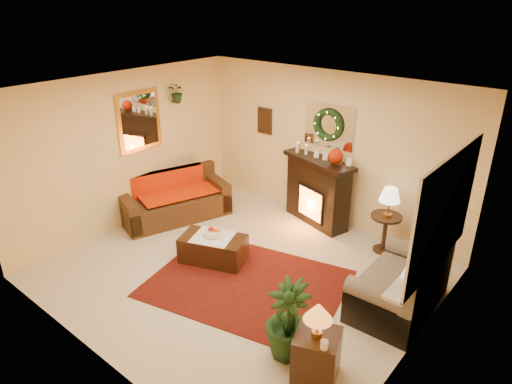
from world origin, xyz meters
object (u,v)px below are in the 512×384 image
Objects in this scene: end_table_square at (316,356)px; side_table_round at (385,232)px; fireplace at (317,193)px; loveseat at (400,279)px; coffee_table at (213,248)px; sofa at (174,196)px.

side_table_round is at bearing 101.57° from end_table_square.
loveseat is (2.09, -1.34, -0.13)m from fireplace.
fireplace is at bearing 55.41° from coffee_table.
sofa is 1.54× the size of fireplace.
loveseat is at bearing -57.58° from side_table_round.
fireplace is at bearing 172.78° from side_table_round.
sofa reaches higher than coffee_table.
end_table_square is (3.94, -1.51, -0.16)m from sofa.
coffee_table is at bearing -87.37° from fireplace.
coffee_table is (-2.41, 0.93, -0.06)m from end_table_square.
sofa reaches higher than end_table_square.
coffee_table is (-1.83, -1.90, -0.12)m from side_table_round.
sofa is 1.65m from coffee_table.
loveseat reaches higher than coffee_table.
loveseat is 1.39m from side_table_round.
sofa is 4.10m from loveseat.
loveseat is 2.36× the size of side_table_round.
side_table_round reaches higher than end_table_square.
end_table_square is at bearing -78.43° from side_table_round.
side_table_round is at bearing 24.72° from coffee_table.
end_table_square is 2.59m from coffee_table.
sofa is 3.39× the size of end_table_square.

